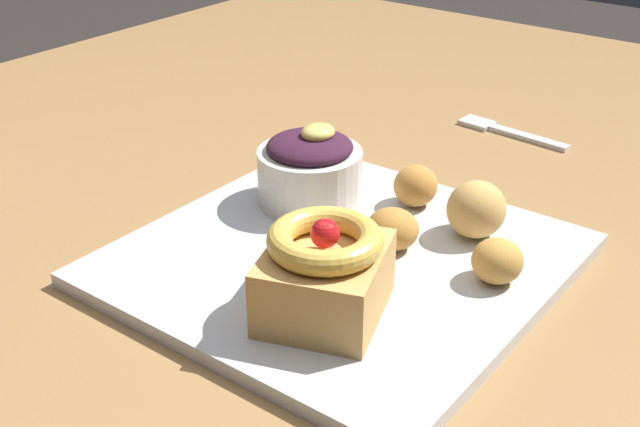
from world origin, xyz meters
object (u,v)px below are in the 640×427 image
(front_plate, at_px, (341,260))
(fritter_back, at_px, (476,209))
(cake_slice, at_px, (325,272))
(fritter_front, at_px, (393,229))
(berry_ramekin, at_px, (310,169))
(fork, at_px, (505,131))
(fritter_middle, at_px, (497,261))
(fritter_extra, at_px, (415,186))

(front_plate, xyz_separation_m, fritter_back, (0.09, -0.07, 0.03))
(cake_slice, relative_size, fritter_front, 2.66)
(berry_ramekin, xyz_separation_m, fork, (0.27, -0.05, -0.04))
(fritter_middle, xyz_separation_m, fritter_back, (0.05, 0.04, 0.01))
(fritter_front, xyz_separation_m, fritter_back, (0.06, -0.04, 0.01))
(berry_ramekin, relative_size, fritter_extra, 2.32)
(cake_slice, bearing_deg, fritter_middle, -34.80)
(front_plate, relative_size, berry_ramekin, 3.44)
(front_plate, distance_m, fritter_middle, 0.12)
(fritter_middle, xyz_separation_m, fork, (0.29, 0.13, -0.03))
(cake_slice, xyz_separation_m, berry_ramekin, (0.13, 0.11, -0.00))
(front_plate, xyz_separation_m, berry_ramekin, (0.06, 0.07, 0.04))
(fritter_front, xyz_separation_m, fork, (0.30, 0.05, -0.03))
(cake_slice, height_order, fritter_middle, cake_slice)
(fritter_back, height_order, fork, fritter_back)
(cake_slice, xyz_separation_m, fritter_middle, (0.11, -0.07, -0.02))
(fritter_extra, bearing_deg, fritter_front, -161.79)
(front_plate, bearing_deg, fritter_middle, -72.12)
(front_plate, relative_size, fork, 2.43)
(berry_ramekin, distance_m, fritter_extra, 0.09)
(cake_slice, bearing_deg, fork, 8.35)
(fritter_front, distance_m, fork, 0.30)
(fritter_middle, bearing_deg, fritter_extra, 58.05)
(fork, bearing_deg, front_plate, 98.73)
(berry_ramekin, height_order, fritter_extra, berry_ramekin)
(fritter_extra, xyz_separation_m, fork, (0.22, 0.02, -0.03))
(cake_slice, distance_m, fritter_back, 0.16)
(cake_slice, bearing_deg, fritter_extra, 11.51)
(fritter_middle, height_order, fritter_back, fritter_back)
(front_plate, bearing_deg, fritter_back, -37.67)
(fritter_back, bearing_deg, fritter_middle, -139.29)
(fritter_back, relative_size, fritter_extra, 1.27)
(front_plate, distance_m, fritter_front, 0.05)
(front_plate, bearing_deg, fritter_extra, -1.04)
(fork, bearing_deg, berry_ramekin, 84.40)
(berry_ramekin, bearing_deg, front_plate, -127.31)
(fritter_front, height_order, fritter_back, fritter_back)
(cake_slice, xyz_separation_m, fritter_front, (0.10, 0.01, -0.02))
(cake_slice, bearing_deg, fritter_back, -10.72)
(fritter_back, bearing_deg, front_plate, 142.33)
(fritter_middle, relative_size, fritter_back, 0.78)
(front_plate, relative_size, fritter_middle, 8.11)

